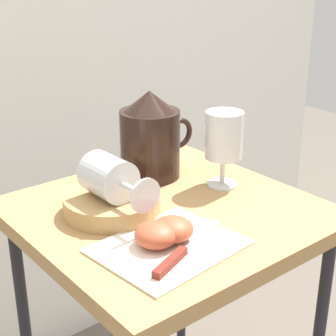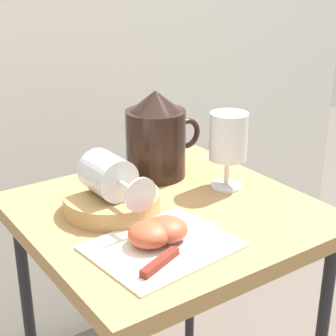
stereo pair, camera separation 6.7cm
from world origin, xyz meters
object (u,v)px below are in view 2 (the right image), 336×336
object	(u,v)px
basket_tray	(112,202)
wine_glass_tipped_near	(109,176)
table	(168,243)
apple_half_right	(149,234)
apple_half_left	(167,229)
pitcher	(156,142)
knife	(171,254)
wine_glass_upright	(228,141)

from	to	relation	value
basket_tray	wine_glass_tipped_near	xyz separation A→B (m)	(-0.01, -0.01, 0.06)
table	apple_half_right	xyz separation A→B (m)	(-0.11, -0.10, 0.10)
basket_tray	apple_half_left	bearing A→B (deg)	-83.76
table	pitcher	xyz separation A→B (m)	(0.07, 0.15, 0.15)
wine_glass_tipped_near	pitcher	bearing A→B (deg)	31.70
table	knife	distance (m)	0.20
wine_glass_tipped_near	apple_half_left	xyz separation A→B (m)	(0.02, -0.14, -0.05)
table	knife	world-z (taller)	knife
basket_tray	wine_glass_upright	world-z (taller)	wine_glass_upright
table	wine_glass_tipped_near	xyz separation A→B (m)	(-0.10, 0.04, 0.15)
basket_tray	apple_half_left	distance (m)	0.15
table	knife	size ratio (longest dim) A/B	3.59
knife	apple_half_right	bearing A→B (deg)	97.59
wine_glass_upright	apple_half_left	bearing A→B (deg)	-153.12
basket_tray	wine_glass_tipped_near	size ratio (longest dim) A/B	1.17
apple_half_right	apple_half_left	bearing A→B (deg)	-3.29
knife	wine_glass_tipped_near	bearing A→B (deg)	89.91
table	wine_glass_tipped_near	bearing A→B (deg)	157.38
apple_half_right	table	bearing A→B (deg)	43.44
table	pitcher	size ratio (longest dim) A/B	3.84
knife	pitcher	bearing A→B (deg)	60.15
basket_tray	wine_glass_upright	xyz separation A→B (m)	(0.24, -0.04, 0.08)
wine_glass_upright	knife	distance (m)	0.31
wine_glass_tipped_near	knife	distance (m)	0.20
wine_glass_tipped_near	wine_glass_upright	bearing A→B (deg)	-6.40
basket_tray	table	bearing A→B (deg)	-29.11
table	basket_tray	xyz separation A→B (m)	(-0.09, 0.05, 0.09)
wine_glass_upright	apple_half_right	world-z (taller)	wine_glass_upright
pitcher	knife	bearing A→B (deg)	-119.85
pitcher	wine_glass_upright	distance (m)	0.16
wine_glass_upright	wine_glass_tipped_near	size ratio (longest dim) A/B	1.03
pitcher	knife	world-z (taller)	pitcher
apple_half_left	knife	size ratio (longest dim) A/B	0.35
table	apple_half_right	distance (m)	0.17
wine_glass_upright	apple_half_left	size ratio (longest dim) A/B	2.22
basket_tray	wine_glass_tipped_near	distance (m)	0.06
pitcher	wine_glass_tipped_near	world-z (taller)	pitcher
wine_glass_upright	apple_half_right	size ratio (longest dim) A/B	2.22
wine_glass_upright	knife	xyz separation A→B (m)	(-0.25, -0.16, -0.09)
pitcher	wine_glass_tipped_near	distance (m)	0.20
pitcher	apple_half_left	distance (m)	0.29
apple_half_right	pitcher	bearing A→B (deg)	54.26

